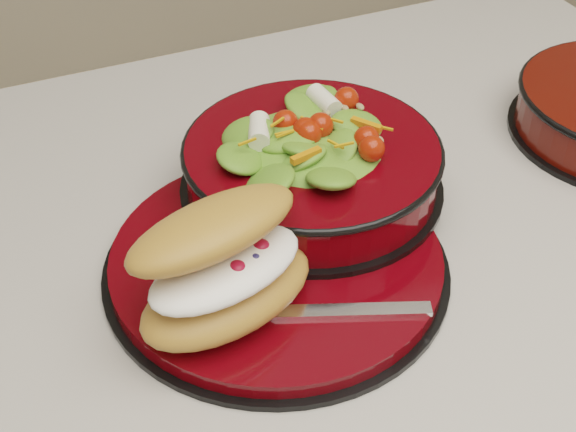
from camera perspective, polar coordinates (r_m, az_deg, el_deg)
name	(u,v)px	position (r m, az deg, el deg)	size (l,w,h in m)	color
dinner_plate	(278,262)	(0.70, -0.75, -3.28)	(0.30, 0.30, 0.02)	black
salad_bowl	(312,156)	(0.74, 1.72, 4.28)	(0.25, 0.25, 0.10)	black
croissant	(223,266)	(0.62, -4.63, -3.58)	(0.17, 0.13, 0.09)	#B37E36
fork	(308,312)	(0.64, 1.40, -6.82)	(0.18, 0.09, 0.00)	silver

